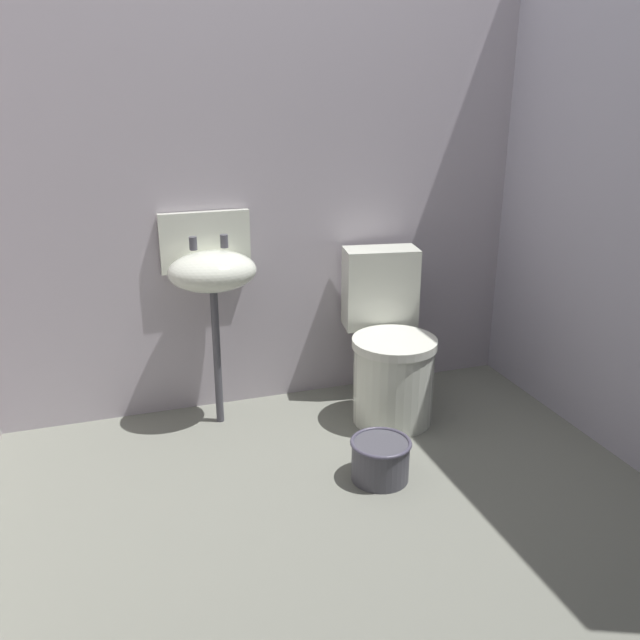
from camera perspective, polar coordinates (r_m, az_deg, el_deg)
name	(u,v)px	position (r m, az deg, el deg)	size (l,w,h in m)	color
ground_plane	(343,526)	(2.72, 1.90, -16.77)	(2.99, 2.60, 0.08)	slate
wall_back	(262,178)	(3.32, -4.83, 11.68)	(2.99, 0.10, 2.24)	#AFA6B0
toilet_near_wall	(389,351)	(3.32, 5.78, -2.62)	(0.47, 0.64, 0.78)	silver
sink	(211,269)	(3.13, -9.04, 4.23)	(0.42, 0.35, 0.99)	#47464F
bucket	(380,459)	(2.88, 5.05, -11.44)	(0.25, 0.25, 0.18)	#47464F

